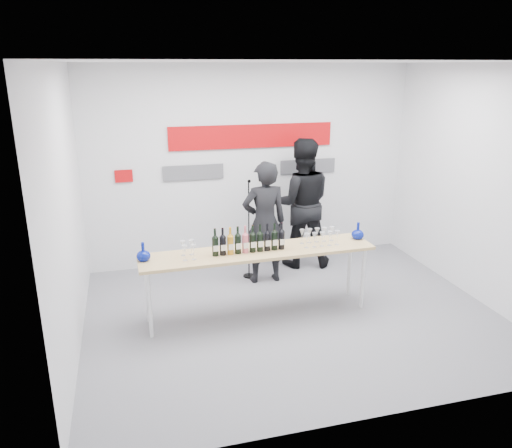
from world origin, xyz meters
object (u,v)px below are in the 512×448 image
object	(u,v)px
tasting_table	(258,255)
mic_stand	(249,248)
presenter_right	(301,203)
presenter_left	(264,223)

from	to	relation	value
tasting_table	mic_stand	xyz separation A→B (m)	(0.18, 1.15, -0.34)
tasting_table	presenter_right	distance (m)	1.79
tasting_table	presenter_left	world-z (taller)	presenter_left
presenter_left	mic_stand	world-z (taller)	presenter_left
presenter_left	presenter_right	world-z (taller)	presenter_right
presenter_right	mic_stand	world-z (taller)	presenter_right
presenter_right	mic_stand	size ratio (longest dim) A/B	1.34
presenter_left	presenter_right	size ratio (longest dim) A/B	0.89
tasting_table	mic_stand	bearing A→B (deg)	80.16
tasting_table	presenter_left	size ratio (longest dim) A/B	1.63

